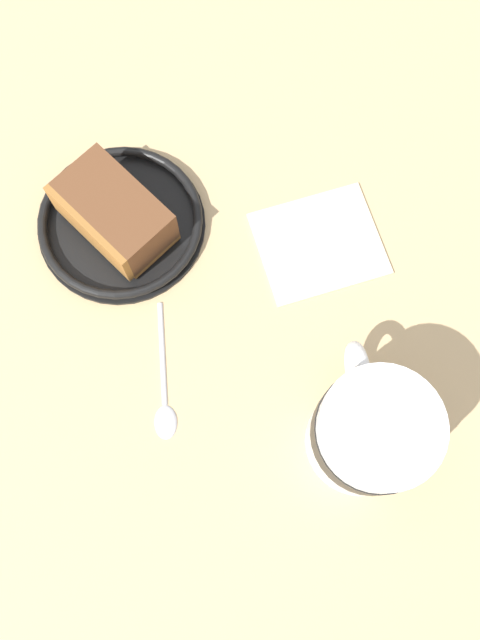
% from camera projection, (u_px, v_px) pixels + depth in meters
% --- Properties ---
extents(ground_plane, '(1.50, 1.50, 0.03)m').
position_uv_depth(ground_plane, '(192.00, 315.00, 0.62)').
color(ground_plane, tan).
extents(small_plate, '(0.16, 0.16, 0.02)m').
position_uv_depth(small_plate, '(121.00, 222.00, 0.62)').
color(small_plate, black).
rests_on(small_plate, ground_plane).
extents(cake_slice, '(0.12, 0.11, 0.05)m').
position_uv_depth(cake_slice, '(114.00, 213.00, 0.60)').
color(cake_slice, '#9E662D').
rests_on(cake_slice, small_plate).
extents(tea_mug, '(0.12, 0.09, 0.11)m').
position_uv_depth(tea_mug, '(371.00, 432.00, 0.52)').
color(tea_mug, white).
rests_on(tea_mug, ground_plane).
extents(teaspoon, '(0.12, 0.03, 0.01)m').
position_uv_depth(teaspoon, '(164.00, 398.00, 0.58)').
color(teaspoon, silver).
rests_on(teaspoon, ground_plane).
extents(folded_napkin, '(0.11, 0.12, 0.01)m').
position_uv_depth(folded_napkin, '(319.00, 243.00, 0.62)').
color(folded_napkin, beige).
rests_on(folded_napkin, ground_plane).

